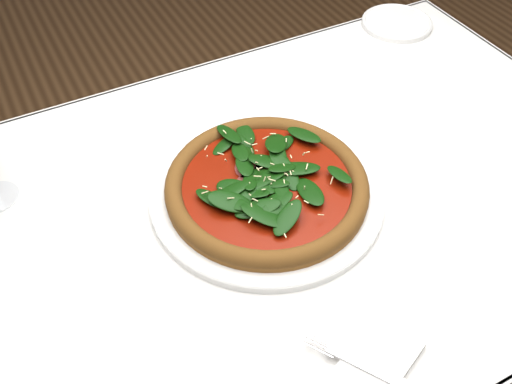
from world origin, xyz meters
TOP-DOWN VIEW (x-y plane):
  - dining_table at (0.00, 0.00)m, footprint 1.21×0.81m
  - plate at (-0.04, 0.01)m, footprint 0.37×0.37m
  - pizza at (-0.04, 0.01)m, footprint 0.40×0.40m
  - napkin at (-0.07, -0.31)m, footprint 0.17×0.13m
  - fork at (-0.09, -0.29)m, footprint 0.09×0.13m
  - saucer_far at (0.47, 0.34)m, footprint 0.16×0.16m

SIDE VIEW (x-z plane):
  - dining_table at x=0.00m, z-range 0.27..1.02m
  - napkin at x=-0.07m, z-range 0.75..0.76m
  - saucer_far at x=0.47m, z-range 0.75..0.76m
  - plate at x=-0.04m, z-range 0.75..0.77m
  - fork at x=-0.09m, z-range 0.76..0.77m
  - pizza at x=-0.04m, z-range 0.76..0.80m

